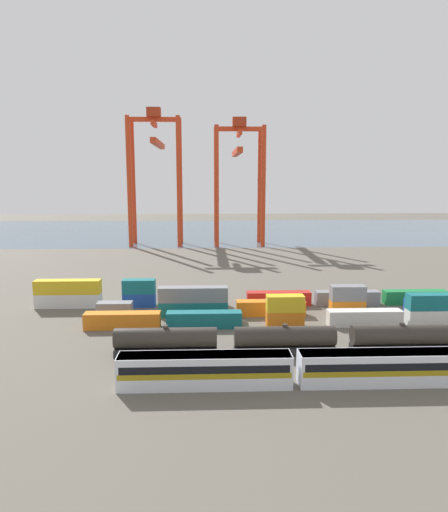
{
  "coord_description": "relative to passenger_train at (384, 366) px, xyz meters",
  "views": [
    {
      "loc": [
        -12.55,
        -74.31,
        23.71
      ],
      "look_at": [
        -8.64,
        30.7,
        6.33
      ],
      "focal_mm": 32.63,
      "sensor_mm": 36.0,
      "label": 1
    }
  ],
  "objects": [
    {
      "name": "shipping_container_21",
      "position": [
        -33.36,
        34.82,
        -0.84
      ],
      "size": [
        6.04,
        2.44,
        2.6
      ],
      "primitive_type": "cube",
      "color": "#1C4299",
      "rests_on": "ground_plane"
    },
    {
      "name": "shipping_container_16",
      "position": [
        17.93,
        28.32,
        -0.84
      ],
      "size": [
        6.04,
        2.44,
        2.6
      ],
      "primitive_type": "cube",
      "color": "#1C4299",
      "rests_on": "ground_plane"
    },
    {
      "name": "shipping_container_2",
      "position": [
        -7.96,
        21.82,
        -0.84
      ],
      "size": [
        6.04,
        2.44,
        2.6
      ],
      "primitive_type": "cube",
      "color": "orange",
      "rests_on": "ground_plane"
    },
    {
      "name": "shipping_container_10",
      "position": [
        -36.7,
        28.32,
        -0.84
      ],
      "size": [
        6.04,
        2.44,
        2.6
      ],
      "primitive_type": "cube",
      "color": "slate",
      "rests_on": "ground_plane"
    },
    {
      "name": "shipping_container_23",
      "position": [
        -20.17,
        34.82,
        -0.84
      ],
      "size": [
        6.04,
        2.44,
        2.6
      ],
      "primitive_type": "cube",
      "color": "silver",
      "rests_on": "ground_plane"
    },
    {
      "name": "harbour_water",
      "position": [
        -8.02,
        164.44,
        -2.14
      ],
      "size": [
        400.0,
        110.0,
        0.01
      ],
      "primitive_type": "cube",
      "color": "#475B6B",
      "rests_on": "ground_plane"
    },
    {
      "name": "gantry_crane_central",
      "position": [
        -8.84,
        121.48,
        25.71
      ],
      "size": [
        18.0,
        35.34,
        45.35
      ],
      "color": "red",
      "rests_on": "ground_plane"
    },
    {
      "name": "shipping_container_12",
      "position": [
        -23.04,
        28.32,
        1.76
      ],
      "size": [
        12.1,
        2.44,
        2.6
      ],
      "primitive_type": "cube",
      "color": "slate",
      "rests_on": "shipping_container_11"
    },
    {
      "name": "shipping_container_1",
      "position": [
        -21.09,
        21.82,
        -0.84
      ],
      "size": [
        12.1,
        2.44,
        2.6
      ],
      "primitive_type": "cube",
      "color": "#146066",
      "rests_on": "ground_plane"
    },
    {
      "name": "shipping_container_14",
      "position": [
        4.28,
        28.32,
        -0.84
      ],
      "size": [
        6.04,
        2.44,
        2.6
      ],
      "primitive_type": "cube",
      "color": "orange",
      "rests_on": "ground_plane"
    },
    {
      "name": "shipping_container_4",
      "position": [
        5.17,
        21.82,
        -0.84
      ],
      "size": [
        12.1,
        2.44,
        2.6
      ],
      "primitive_type": "cube",
      "color": "silver",
      "rests_on": "ground_plane"
    },
    {
      "name": "shipping_container_15",
      "position": [
        4.28,
        28.32,
        1.76
      ],
      "size": [
        6.04,
        2.44,
        2.6
      ],
      "primitive_type": "cube",
      "color": "slate",
      "rests_on": "shipping_container_14"
    },
    {
      "name": "freight_tank_row",
      "position": [
        -9.98,
        9.96,
        -0.19
      ],
      "size": [
        46.36,
        2.73,
        4.19
      ],
      "color": "#232326",
      "rests_on": "ground_plane"
    },
    {
      "name": "shipping_container_5",
      "position": [
        18.29,
        21.82,
        -0.84
      ],
      "size": [
        12.1,
        2.44,
        2.6
      ],
      "primitive_type": "cube",
      "color": "silver",
      "rests_on": "ground_plane"
    },
    {
      "name": "shipping_container_22",
      "position": [
        -33.36,
        34.82,
        1.76
      ],
      "size": [
        6.04,
        2.44,
        2.6
      ],
      "primitive_type": "cube",
      "color": "#146066",
      "rests_on": "shipping_container_21"
    },
    {
      "name": "shipping_container_19",
      "position": [
        -46.56,
        34.82,
        -0.84
      ],
      "size": [
        12.1,
        2.44,
        2.6
      ],
      "primitive_type": "cube",
      "color": "silver",
      "rests_on": "ground_plane"
    },
    {
      "name": "shipping_container_3",
      "position": [
        -7.96,
        21.82,
        1.76
      ],
      "size": [
        6.04,
        2.44,
        2.6
      ],
      "primitive_type": "cube",
      "color": "gold",
      "rests_on": "shipping_container_2"
    },
    {
      "name": "ground_plane",
      "position": [
        -8.02,
        63.6,
        -2.14
      ],
      "size": [
        420.0,
        420.0,
        0.0
      ],
      "primitive_type": "plane",
      "color": "#5B564C"
    },
    {
      "name": "shipping_container_13",
      "position": [
        -9.38,
        28.32,
        -0.84
      ],
      "size": [
        12.1,
        2.44,
        2.6
      ],
      "primitive_type": "cube",
      "color": "orange",
      "rests_on": "ground_plane"
    },
    {
      "name": "shipping_container_25",
      "position": [
        6.23,
        34.82,
        -0.84
      ],
      "size": [
        12.1,
        2.44,
        2.6
      ],
      "primitive_type": "cube",
      "color": "slate",
      "rests_on": "ground_plane"
    },
    {
      "name": "shipping_container_20",
      "position": [
        -46.56,
        34.82,
        1.76
      ],
      "size": [
        12.1,
        2.44,
        2.6
      ],
      "primitive_type": "cube",
      "color": "gold",
      "rests_on": "shipping_container_19"
    },
    {
      "name": "shipping_container_6",
      "position": [
        18.29,
        21.82,
        1.76
      ],
      "size": [
        12.1,
        2.44,
        2.6
      ],
      "primitive_type": "cube",
      "color": "#146066",
      "rests_on": "shipping_container_5"
    },
    {
      "name": "shipping_container_0",
      "position": [
        -34.22,
        21.82,
        -0.84
      ],
      "size": [
        12.1,
        2.44,
        2.6
      ],
      "primitive_type": "cube",
      "color": "orange",
      "rests_on": "ground_plane"
    },
    {
      "name": "passenger_train",
      "position": [
        0.0,
        0.0,
        0.0
      ],
      "size": [
        61.79,
        3.14,
        3.9
      ],
      "color": "silver",
      "rests_on": "ground_plane"
    },
    {
      "name": "gantry_crane_west",
      "position": [
        -38.93,
        121.6,
        27.62
      ],
      "size": [
        18.87,
        35.61,
        48.5
      ],
      "color": "red",
      "rests_on": "ground_plane"
    },
    {
      "name": "shipping_container_24",
      "position": [
        -6.97,
        34.82,
        -0.84
      ],
      "size": [
        12.1,
        2.44,
        2.6
      ],
      "primitive_type": "cube",
      "color": "#AD211C",
      "rests_on": "ground_plane"
    },
    {
      "name": "shipping_container_11",
      "position": [
        -23.04,
        28.32,
        -0.84
      ],
      "size": [
        12.1,
        2.44,
        2.6
      ],
      "primitive_type": "cube",
      "color": "#146066",
      "rests_on": "ground_plane"
    },
    {
      "name": "shipping_container_26",
      "position": [
        19.43,
        34.82,
        -0.84
      ],
      "size": [
        12.1,
        2.44,
        2.6
      ],
      "primitive_type": "cube",
      "color": "#197538",
      "rests_on": "ground_plane"
    }
  ]
}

